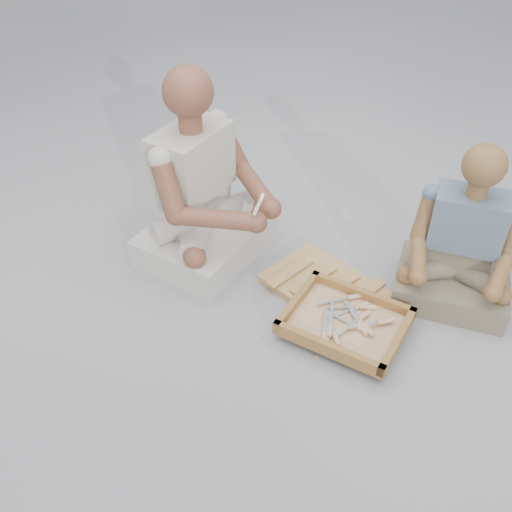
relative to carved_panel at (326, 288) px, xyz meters
The scene contains 30 objects.
ground 0.39m from the carved_panel, 115.36° to the right, with size 60.00×60.00×0.00m, color #9C9DA1.
carved_panel is the anchor object (origin of this frame).
tool_tray 0.28m from the carved_panel, 51.90° to the right, with size 0.54×0.45×0.07m.
chisel_0 0.33m from the carved_panel, 45.63° to the right, with size 0.22×0.06×0.02m.
chisel_1 0.32m from the carved_panel, 66.65° to the right, with size 0.08×0.22×0.02m.
chisel_2 0.24m from the carved_panel, 25.52° to the right, with size 0.21×0.11×0.02m.
chisel_3 0.33m from the carved_panel, 42.47° to the right, with size 0.17×0.17×0.02m.
chisel_4 0.29m from the carved_panel, 38.01° to the right, with size 0.10×0.21×0.02m.
chisel_5 0.36m from the carved_panel, 28.24° to the right, with size 0.18×0.15×0.02m.
chisel_6 0.23m from the carved_panel, 30.28° to the right, with size 0.15×0.18×0.02m.
chisel_7 0.37m from the carved_panel, 63.52° to the right, with size 0.14×0.19×0.02m.
chisel_8 0.37m from the carved_panel, 71.12° to the right, with size 0.09×0.21×0.02m.
chisel_9 0.17m from the carved_panel, 26.12° to the right, with size 0.18×0.16×0.02m.
chisel_10 0.35m from the carved_panel, 39.63° to the right, with size 0.18×0.16×0.02m.
chisel_11 0.38m from the carved_panel, 68.91° to the right, with size 0.10×0.21×0.02m.
wood_chip_0 0.18m from the carved_panel, 140.87° to the left, with size 0.02×0.01×0.00m, color tan.
wood_chip_1 0.29m from the carved_panel, 50.03° to the right, with size 0.02×0.01×0.00m, color tan.
wood_chip_2 0.22m from the carved_panel, 134.93° to the right, with size 0.02×0.01×0.00m, color tan.
wood_chip_3 0.28m from the carved_panel, 21.58° to the right, with size 0.02×0.01×0.00m, color tan.
wood_chip_4 0.15m from the carved_panel, 62.02° to the right, with size 0.02×0.01×0.00m, color tan.
wood_chip_5 0.21m from the carved_panel, 141.88° to the left, with size 0.02×0.01×0.00m, color tan.
wood_chip_6 0.46m from the carved_panel, 110.07° to the right, with size 0.02×0.01×0.00m, color tan.
wood_chip_7 0.36m from the carved_panel, 11.38° to the left, with size 0.02×0.01×0.00m, color tan.
wood_chip_8 0.07m from the carved_panel, 107.90° to the right, with size 0.02×0.01×0.00m, color tan.
wood_chip_9 0.17m from the carved_panel, behind, with size 0.02×0.01×0.00m, color tan.
wood_chip_10 0.11m from the carved_panel, 33.28° to the left, with size 0.02×0.01×0.00m, color tan.
wood_chip_11 0.43m from the carved_panel, 74.19° to the right, with size 0.02×0.01×0.00m, color tan.
craftsman 0.75m from the carved_panel, behind, with size 0.69×0.68×0.99m.
companion 0.64m from the carved_panel, 24.41° to the left, with size 0.56×0.47×0.79m.
mobile_phone 0.56m from the carved_panel, 164.82° to the right, with size 0.06×0.05×0.10m.
Camera 1 is at (0.78, -1.63, 1.89)m, focal length 40.00 mm.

